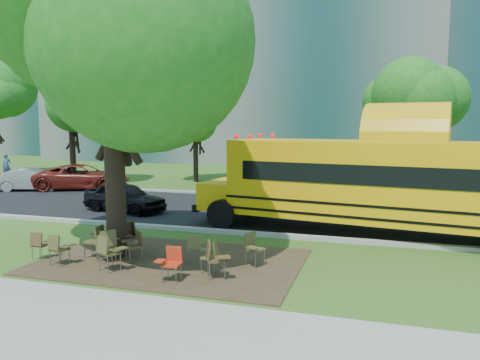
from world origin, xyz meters
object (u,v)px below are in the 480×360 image
(chair_4, at_px, (108,250))
(chair_6, at_px, (211,253))
(chair_5, at_px, (171,260))
(chair_7, at_px, (214,256))
(chair_3, at_px, (135,243))
(chair_1, at_px, (58,247))
(chair_9, at_px, (129,233))
(chair_8, at_px, (96,238))
(pedestrian_a, at_px, (7,166))
(main_tree, at_px, (111,36))
(bg_car_silver, at_px, (33,180))
(black_car, at_px, (125,197))
(chair_10, at_px, (129,234))
(bg_car_red, at_px, (82,177))
(chair_11, at_px, (195,246))
(chair_2, at_px, (108,242))
(chair_12, at_px, (253,246))
(chair_0, at_px, (40,243))
(school_bus, at_px, (401,183))

(chair_4, bearing_deg, chair_6, 40.27)
(chair_5, distance_m, chair_7, 1.01)
(chair_3, height_order, chair_4, chair_4)
(chair_1, distance_m, chair_9, 2.10)
(chair_1, height_order, chair_8, chair_8)
(pedestrian_a, bearing_deg, chair_5, -108.63)
(main_tree, relative_size, chair_9, 11.06)
(chair_4, height_order, bg_car_silver, bg_car_silver)
(black_car, relative_size, bg_car_silver, 0.97)
(chair_10, bearing_deg, bg_car_red, -113.12)
(black_car, height_order, bg_car_silver, black_car)
(chair_10, xyz_separation_m, chair_11, (2.17, -0.32, -0.09))
(chair_6, xyz_separation_m, chair_7, (0.23, -0.43, 0.07))
(chair_2, distance_m, chair_8, 0.65)
(chair_12, bearing_deg, black_car, -101.27)
(chair_4, bearing_deg, chair_2, 147.88)
(chair_1, xyz_separation_m, bg_car_silver, (-10.46, 11.23, 0.10))
(chair_7, bearing_deg, black_car, -163.02)
(chair_8, height_order, black_car, black_car)
(chair_1, distance_m, chair_4, 1.56)
(chair_2, xyz_separation_m, chair_6, (2.94, 0.01, -0.06))
(bg_car_red, bearing_deg, chair_0, -170.92)
(chair_8, height_order, chair_11, chair_8)
(pedestrian_a, bearing_deg, school_bus, -91.21)
(chair_0, relative_size, black_car, 0.21)
(chair_10, bearing_deg, pedestrian_a, -102.28)
(chair_12, relative_size, black_car, 0.24)
(chair_8, bearing_deg, chair_6, -97.40)
(school_bus, bearing_deg, chair_12, -122.35)
(chair_5, height_order, chair_9, chair_9)
(school_bus, distance_m, bg_car_red, 18.12)
(chair_11, bearing_deg, chair_7, -73.96)
(chair_11, height_order, pedestrian_a, pedestrian_a)
(chair_9, height_order, bg_car_red, bg_car_red)
(chair_12, bearing_deg, chair_9, -68.49)
(chair_11, xyz_separation_m, bg_car_silver, (-13.79, 9.93, 0.15))
(chair_6, xyz_separation_m, chair_9, (-3.04, 1.24, 0.03))
(chair_5, relative_size, chair_12, 0.94)
(chair_0, distance_m, chair_8, 1.51)
(chair_12, relative_size, bg_car_silver, 0.24)
(black_car, relative_size, pedestrian_a, 2.23)
(chair_7, bearing_deg, chair_4, -110.53)
(chair_0, xyz_separation_m, chair_9, (1.86, 1.52, 0.05))
(school_bus, distance_m, bg_car_silver, 19.91)
(bg_car_red, bearing_deg, chair_2, -163.97)
(bg_car_silver, bearing_deg, chair_2, -153.42)
(chair_3, height_order, chair_12, chair_12)
(main_tree, distance_m, chair_7, 6.44)
(main_tree, height_order, chair_12, main_tree)
(chair_1, bearing_deg, chair_4, 7.21)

